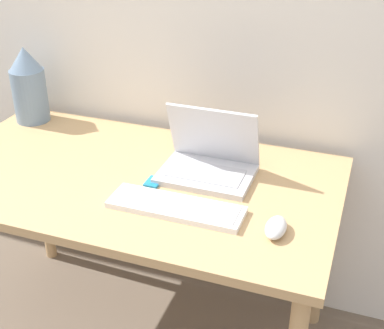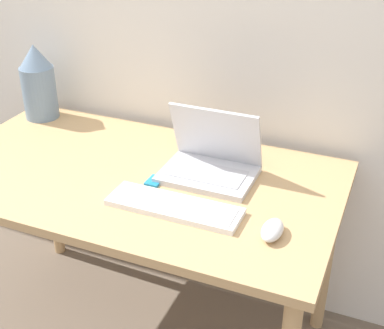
{
  "view_description": "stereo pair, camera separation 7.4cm",
  "coord_description": "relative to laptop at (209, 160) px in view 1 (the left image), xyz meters",
  "views": [
    {
      "loc": [
        0.71,
        -1.0,
        1.62
      ],
      "look_at": [
        0.22,
        0.35,
        0.84
      ],
      "focal_mm": 50.0,
      "sensor_mm": 36.0,
      "label": 1
    },
    {
      "loc": [
        0.78,
        -0.97,
        1.62
      ],
      "look_at": [
        0.22,
        0.35,
        0.84
      ],
      "focal_mm": 50.0,
      "sensor_mm": 36.0,
      "label": 2
    }
  ],
  "objects": [
    {
      "name": "vase",
      "position": [
        -0.81,
        0.18,
        0.1
      ],
      "size": [
        0.13,
        0.13,
        0.3
      ],
      "color": "slate",
      "rests_on": "desk"
    },
    {
      "name": "keyboard",
      "position": [
        -0.02,
        -0.24,
        -0.04
      ],
      "size": [
        0.41,
        0.13,
        0.02
      ],
      "color": "white",
      "rests_on": "desk"
    },
    {
      "name": "mouse",
      "position": [
        0.28,
        -0.26,
        -0.03
      ],
      "size": [
        0.06,
        0.11,
        0.04
      ],
      "color": "silver",
      "rests_on": "desk"
    },
    {
      "name": "laptop",
      "position": [
        0.0,
        0.0,
        0.0
      ],
      "size": [
        0.3,
        0.22,
        0.23
      ],
      "color": "silver",
      "rests_on": "desk"
    },
    {
      "name": "mp3_player",
      "position": [
        -0.15,
        -0.12,
        -0.05
      ],
      "size": [
        0.05,
        0.07,
        0.01
      ],
      "color": "#1E7FB7",
      "rests_on": "desk"
    },
    {
      "name": "desk",
      "position": [
        -0.24,
        -0.1,
        -0.13
      ],
      "size": [
        1.36,
        0.76,
        0.74
      ],
      "color": "tan",
      "rests_on": "ground_plane"
    }
  ]
}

